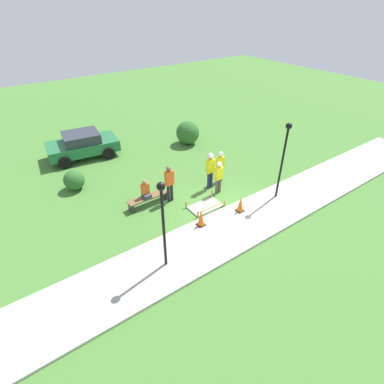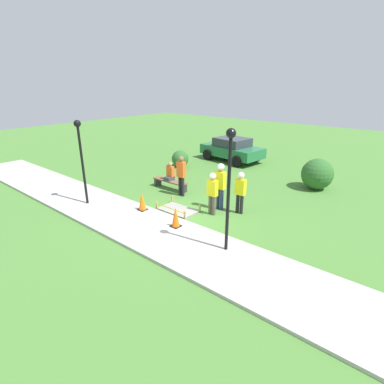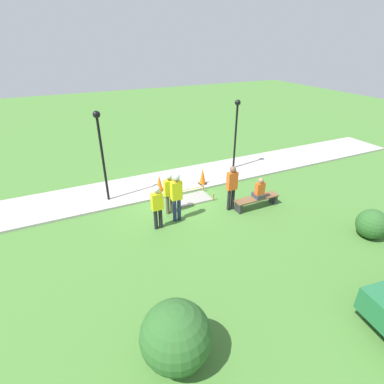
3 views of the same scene
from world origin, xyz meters
The scene contains 16 objects.
ground_plane centered at (0.00, 0.00, 0.00)m, with size 60.00×60.00×0.00m, color #477A33.
sidewalk centered at (0.00, -1.30, 0.05)m, with size 28.00×2.60×0.10m.
wet_concrete_patch centered at (-0.53, 0.62, 0.04)m, with size 1.58×0.97×0.35m.
traffic_cone_near_patch centered at (-1.54, -0.39, 0.48)m, with size 0.34×0.34×0.77m.
traffic_cone_far_patch centered at (0.49, -0.62, 0.46)m, with size 0.34×0.34×0.73m.
park_bench centered at (-2.61, 2.33, 0.33)m, with size 1.92×0.44×0.45m.
person_seated_on_bench centered at (-2.64, 2.38, 0.80)m, with size 0.36×0.44×0.89m.
worker_supervisor centered at (0.69, 1.83, 1.19)m, with size 0.40×0.28×1.95m.
worker_assistant centered at (0.73, 1.23, 1.01)m, with size 0.40×0.25×1.72m.
worker_trainee centered at (1.50, 2.03, 1.01)m, with size 0.40×0.25×1.71m.
bystander_in_orange_shirt centered at (-1.58, 2.01, 1.07)m, with size 0.40×0.24×1.87m.
lamppost_near centered at (2.73, -0.76, 2.54)m, with size 0.28×0.28×3.70m.
lamppost_far centered at (-3.89, -1.41, 2.41)m, with size 0.28×0.28×3.47m.
parked_car_green centered at (-3.34, 9.02, 0.79)m, with size 4.26×2.62×1.52m.
shrub_rounded_near centered at (-4.94, 5.68, 0.51)m, with size 1.03×1.03×1.03m.
shrub_rounded_mid centered at (2.86, 6.94, 0.75)m, with size 1.50×1.50×1.50m.
Camera 1 is at (-7.55, -8.18, 8.30)m, focal length 28.00 mm.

